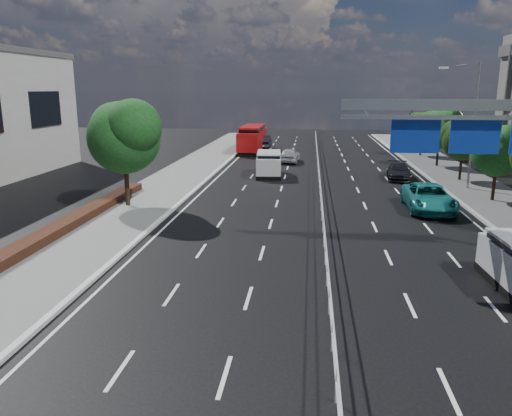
{
  "coord_description": "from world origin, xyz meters",
  "views": [
    {
      "loc": [
        -0.75,
        -11.35,
        7.26
      ],
      "look_at": [
        -2.93,
        8.72,
        2.4
      ],
      "focal_mm": 35.0,
      "sensor_mm": 36.0,
      "label": 1
    }
  ],
  "objects_px": {
    "white_minivan": "(269,164)",
    "red_bus": "(252,138)",
    "near_car_dark": "(263,142)",
    "overhead_gantry": "(495,130)",
    "near_car_silver": "(290,155)",
    "parked_car_teal": "(429,198)",
    "parked_car_dark": "(399,171)"
  },
  "relations": [
    {
      "from": "parked_car_teal",
      "to": "parked_car_dark",
      "type": "height_order",
      "value": "parked_car_teal"
    },
    {
      "from": "near_car_dark",
      "to": "parked_car_dark",
      "type": "distance_m",
      "value": 23.48
    },
    {
      "from": "near_car_silver",
      "to": "parked_car_teal",
      "type": "xyz_separation_m",
      "value": [
        9.23,
        -19.41,
        0.07
      ]
    },
    {
      "from": "white_minivan",
      "to": "near_car_dark",
      "type": "bearing_deg",
      "value": 92.88
    },
    {
      "from": "white_minivan",
      "to": "near_car_dark",
      "type": "height_order",
      "value": "white_minivan"
    },
    {
      "from": "near_car_silver",
      "to": "near_car_dark",
      "type": "height_order",
      "value": "near_car_dark"
    },
    {
      "from": "white_minivan",
      "to": "near_car_dark",
      "type": "xyz_separation_m",
      "value": [
        -2.29,
        19.14,
        -0.17
      ]
    },
    {
      "from": "overhead_gantry",
      "to": "near_car_dark",
      "type": "distance_m",
      "value": 41.92
    },
    {
      "from": "overhead_gantry",
      "to": "parked_car_teal",
      "type": "relative_size",
      "value": 1.8
    },
    {
      "from": "near_car_silver",
      "to": "parked_car_dark",
      "type": "distance_m",
      "value": 12.65
    },
    {
      "from": "red_bus",
      "to": "parked_car_dark",
      "type": "bearing_deg",
      "value": -49.86
    },
    {
      "from": "red_bus",
      "to": "parked_car_teal",
      "type": "relative_size",
      "value": 1.77
    },
    {
      "from": "red_bus",
      "to": "near_car_silver",
      "type": "relative_size",
      "value": 2.39
    },
    {
      "from": "parked_car_teal",
      "to": "red_bus",
      "type": "bearing_deg",
      "value": 117.92
    },
    {
      "from": "parked_car_teal",
      "to": "parked_car_dark",
      "type": "relative_size",
      "value": 1.27
    },
    {
      "from": "overhead_gantry",
      "to": "red_bus",
      "type": "height_order",
      "value": "overhead_gantry"
    },
    {
      "from": "white_minivan",
      "to": "red_bus",
      "type": "bearing_deg",
      "value": 97.37
    },
    {
      "from": "near_car_dark",
      "to": "overhead_gantry",
      "type": "bearing_deg",
      "value": 107.96
    },
    {
      "from": "overhead_gantry",
      "to": "red_bus",
      "type": "distance_m",
      "value": 39.76
    },
    {
      "from": "near_car_dark",
      "to": "parked_car_dark",
      "type": "xyz_separation_m",
      "value": [
        12.98,
        -19.56,
        -0.19
      ]
    },
    {
      "from": "overhead_gantry",
      "to": "parked_car_dark",
      "type": "bearing_deg",
      "value": 90.69
    },
    {
      "from": "red_bus",
      "to": "parked_car_dark",
      "type": "relative_size",
      "value": 2.26
    },
    {
      "from": "parked_car_dark",
      "to": "near_car_dark",
      "type": "bearing_deg",
      "value": 129.65
    },
    {
      "from": "red_bus",
      "to": "near_car_dark",
      "type": "height_order",
      "value": "red_bus"
    },
    {
      "from": "red_bus",
      "to": "near_car_silver",
      "type": "height_order",
      "value": "red_bus"
    },
    {
      "from": "white_minivan",
      "to": "parked_car_teal",
      "type": "relative_size",
      "value": 0.85
    },
    {
      "from": "red_bus",
      "to": "parked_car_dark",
      "type": "height_order",
      "value": "red_bus"
    },
    {
      "from": "parked_car_teal",
      "to": "white_minivan",
      "type": "bearing_deg",
      "value": 134.83
    },
    {
      "from": "near_car_silver",
      "to": "parked_car_dark",
      "type": "height_order",
      "value": "near_car_silver"
    },
    {
      "from": "red_bus",
      "to": "parked_car_teal",
      "type": "xyz_separation_m",
      "value": [
        14.0,
        -27.74,
        -0.77
      ]
    },
    {
      "from": "white_minivan",
      "to": "red_bus",
      "type": "distance_m",
      "value": 16.89
    },
    {
      "from": "overhead_gantry",
      "to": "near_car_silver",
      "type": "height_order",
      "value": "overhead_gantry"
    }
  ]
}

